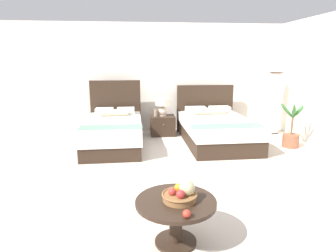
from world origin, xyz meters
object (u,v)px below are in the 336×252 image
at_px(coffee_table, 176,212).
at_px(nightstand, 163,125).
at_px(floor_lamp_corner, 274,103).
at_px(loose_apple, 187,214).
at_px(table_lamp, 163,105).
at_px(bed_near_window, 114,131).
at_px(vase, 156,113).
at_px(potted_palm, 291,134).
at_px(fruit_bowl, 181,194).
at_px(bed_near_corner, 216,129).

bearing_deg(coffee_table, nightstand, 86.87).
xyz_separation_m(coffee_table, floor_lamp_corner, (2.86, 4.08, 0.40)).
relative_size(nightstand, loose_apple, 7.90).
relative_size(table_lamp, floor_lamp_corner, 0.28).
bearing_deg(bed_near_window, vase, 37.63).
bearing_deg(coffee_table, potted_palm, 47.18).
xyz_separation_m(vase, loose_apple, (-0.01, -4.47, -0.06)).
height_order(vase, loose_apple, vase).
height_order(nightstand, table_lamp, table_lamp).
distance_m(bed_near_window, fruit_bowl, 3.58).
height_order(bed_near_corner, coffee_table, bed_near_corner).
relative_size(coffee_table, floor_lamp_corner, 0.53).
bearing_deg(floor_lamp_corner, fruit_bowl, -124.57).
bearing_deg(nightstand, potted_palm, -26.29).
height_order(fruit_bowl, potted_palm, potted_palm).
height_order(fruit_bowl, loose_apple, fruit_bowl).
xyz_separation_m(nightstand, loose_apple, (-0.18, -4.51, 0.25)).
relative_size(bed_near_window, potted_palm, 2.29).
xyz_separation_m(nightstand, floor_lamp_corner, (2.63, -0.12, 0.50)).
relative_size(bed_near_window, nightstand, 3.79).
relative_size(bed_near_corner, floor_lamp_corner, 1.53).
relative_size(bed_near_window, floor_lamp_corner, 1.46).
height_order(bed_near_corner, fruit_bowl, bed_near_corner).
xyz_separation_m(coffee_table, fruit_bowl, (0.05, -0.01, 0.18)).
relative_size(loose_apple, potted_palm, 0.08).
bearing_deg(fruit_bowl, bed_near_corner, 70.01).
xyz_separation_m(coffee_table, potted_palm, (2.74, 2.95, -0.07)).
xyz_separation_m(bed_near_window, nightstand, (1.08, 0.74, -0.08)).
bearing_deg(bed_near_corner, fruit_bowl, -109.99).
bearing_deg(bed_near_window, loose_apple, -76.55).
distance_m(bed_near_window, potted_palm, 3.62).
height_order(table_lamp, potted_palm, potted_palm).
distance_m(vase, coffee_table, 4.16).
xyz_separation_m(vase, potted_palm, (2.68, -1.20, -0.28)).
bearing_deg(floor_lamp_corner, vase, 178.46).
relative_size(bed_near_corner, nightstand, 3.98).
distance_m(bed_near_corner, fruit_bowl, 3.68).
distance_m(loose_apple, floor_lamp_corner, 5.22).
xyz_separation_m(bed_near_window, potted_palm, (3.59, -0.50, -0.04)).
xyz_separation_m(nightstand, potted_palm, (2.51, -1.24, 0.03)).
bearing_deg(coffee_table, bed_near_window, 103.87).
distance_m(bed_near_window, nightstand, 1.31).
height_order(coffee_table, fruit_bowl, fruit_bowl).
bearing_deg(bed_near_corner, nightstand, 145.21).
height_order(bed_near_window, coffee_table, bed_near_window).
bearing_deg(potted_palm, nightstand, 153.71).
relative_size(coffee_table, fruit_bowl, 2.29).
bearing_deg(fruit_bowl, coffee_table, 173.59).
bearing_deg(bed_near_corner, vase, 150.40).
distance_m(coffee_table, floor_lamp_corner, 5.00).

